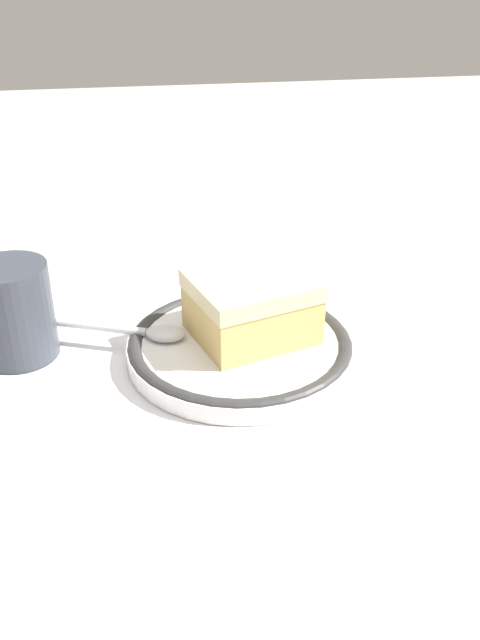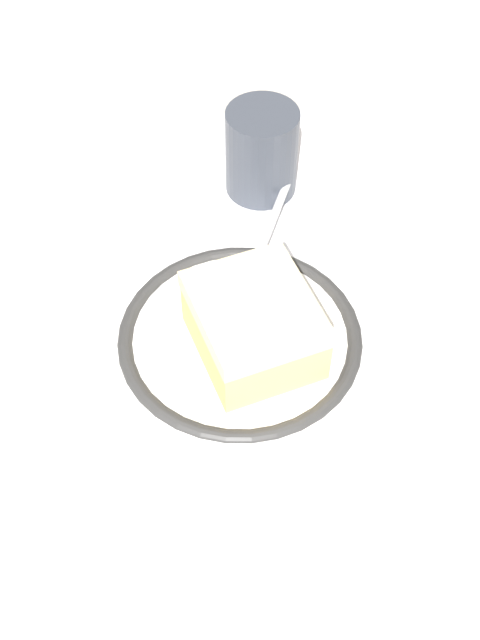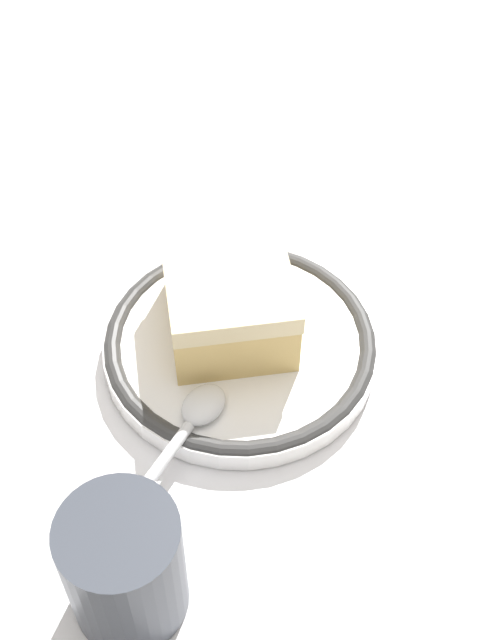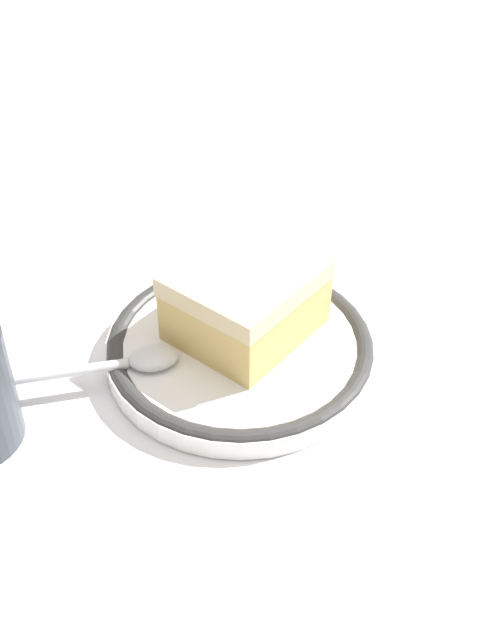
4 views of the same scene
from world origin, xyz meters
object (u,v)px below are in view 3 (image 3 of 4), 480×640
Objects in this scene: plate at (240,344)px; cake_slice at (235,300)px; cup at (126,571)px; napkin at (238,195)px; spoon at (182,434)px.

cake_slice is at bearing -155.91° from plate.
cup is at bearing -8.87° from cake_slice.
cake_slice is 0.82× the size of napkin.
napkin is (-0.15, -0.02, -0.04)m from cake_slice.
spoon is (0.09, -0.02, -0.02)m from cake_slice.
plate reaches higher than napkin.
spoon is 1.60× the size of cup.
plate is at bearing 163.92° from spoon.
cup is at bearing -10.92° from plate.
plate is at bearing 24.09° from cake_slice.
cup reaches higher than napkin.
plate is 0.09m from spoon.
plate is 0.17m from napkin.
spoon is (0.08, -0.02, 0.01)m from plate.
plate is at bearing 8.71° from napkin.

